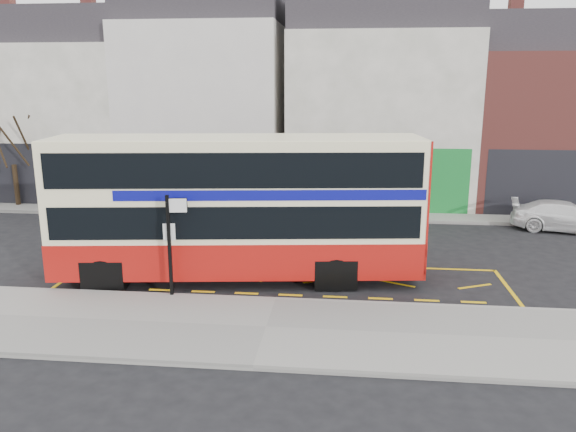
# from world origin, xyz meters

# --- Properties ---
(ground) EXTENTS (120.00, 120.00, 0.00)m
(ground) POSITION_xyz_m (0.00, 0.00, 0.00)
(ground) COLOR black
(ground) RESTS_ON ground
(pavement) EXTENTS (40.00, 4.00, 0.15)m
(pavement) POSITION_xyz_m (0.00, -2.30, 0.07)
(pavement) COLOR gray
(pavement) RESTS_ON ground
(kerb) EXTENTS (40.00, 0.15, 0.15)m
(kerb) POSITION_xyz_m (0.00, -0.38, 0.07)
(kerb) COLOR gray
(kerb) RESTS_ON ground
(far_pavement) EXTENTS (50.00, 3.00, 0.15)m
(far_pavement) POSITION_xyz_m (0.00, 11.00, 0.07)
(far_pavement) COLOR gray
(far_pavement) RESTS_ON ground
(road_markings) EXTENTS (14.00, 3.40, 0.01)m
(road_markings) POSITION_xyz_m (0.00, 1.60, 0.01)
(road_markings) COLOR yellow
(road_markings) RESTS_ON ground
(terrace_far_left) EXTENTS (8.00, 8.01, 10.80)m
(terrace_far_left) POSITION_xyz_m (-13.50, 14.99, 4.82)
(terrace_far_left) COLOR white
(terrace_far_left) RESTS_ON ground
(terrace_left) EXTENTS (8.00, 8.01, 11.80)m
(terrace_left) POSITION_xyz_m (-5.50, 14.99, 5.32)
(terrace_left) COLOR beige
(terrace_left) RESTS_ON ground
(terrace_green_shop) EXTENTS (9.00, 8.01, 11.30)m
(terrace_green_shop) POSITION_xyz_m (3.50, 14.99, 5.07)
(terrace_green_shop) COLOR white
(terrace_green_shop) RESTS_ON ground
(terrace_right) EXTENTS (9.00, 8.01, 10.30)m
(terrace_right) POSITION_xyz_m (12.50, 14.99, 4.57)
(terrace_right) COLOR #95423B
(terrace_right) RESTS_ON ground
(double_decker_bus) EXTENTS (11.65, 3.99, 4.56)m
(double_decker_bus) POSITION_xyz_m (-1.39, 1.59, 2.40)
(double_decker_bus) COLOR #FFF5C2
(double_decker_bus) RESTS_ON ground
(bus_stop_post) EXTENTS (0.74, 0.15, 2.96)m
(bus_stop_post) POSITION_xyz_m (-2.99, -0.38, 1.93)
(bus_stop_post) COLOR black
(bus_stop_post) RESTS_ON pavement
(car_silver) EXTENTS (3.97, 2.48, 1.26)m
(car_silver) POSITION_xyz_m (-6.97, 8.96, 0.63)
(car_silver) COLOR #AAAAAF
(car_silver) RESTS_ON ground
(car_grey) EXTENTS (4.46, 2.31, 1.40)m
(car_grey) POSITION_xyz_m (1.65, 9.00, 0.70)
(car_grey) COLOR #474950
(car_grey) RESTS_ON ground
(car_white) EXTENTS (4.61, 2.73, 1.25)m
(car_white) POSITION_xyz_m (11.21, 8.85, 0.63)
(car_white) COLOR white
(car_white) RESTS_ON ground
(street_tree_left) EXTENTS (2.73, 2.73, 5.90)m
(street_tree_left) POSITION_xyz_m (-14.53, 10.75, 4.03)
(street_tree_left) COLOR #312516
(street_tree_left) RESTS_ON ground
(street_tree_right) EXTENTS (2.06, 2.06, 4.46)m
(street_tree_right) POSITION_xyz_m (9.15, 11.93, 3.03)
(street_tree_right) COLOR #312516
(street_tree_right) RESTS_ON ground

